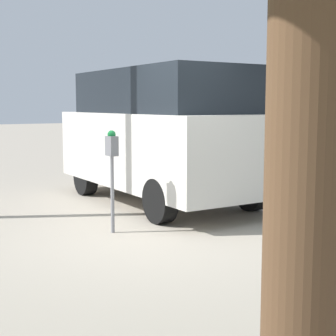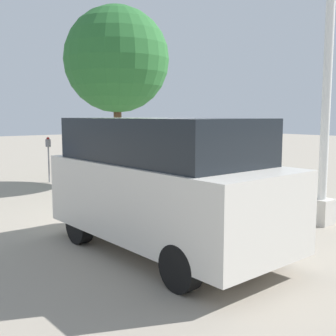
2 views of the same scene
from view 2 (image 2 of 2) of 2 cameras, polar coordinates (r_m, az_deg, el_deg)
The scene contains 6 objects.
ground_plane at distance 9.79m, azimuth -3.32°, elevation -6.65°, with size 80.00×80.00×0.00m, color gray.
parking_meter_near at distance 9.35m, azimuth 1.47°, elevation -0.97°, with size 0.20×0.11×1.37m.
parking_meter_far at distance 15.17m, azimuth -15.90°, elevation 2.47°, with size 0.20×0.11×1.58m.
lamp_post at distance 9.48m, azimuth 20.57°, elevation 6.76°, with size 0.44×0.44×6.42m.
parked_van at distance 7.10m, azimuth -0.69°, elevation -1.89°, with size 4.50×1.98×2.29m.
street_tree at distance 14.34m, azimuth -6.96°, elevation 14.30°, with size 3.45×3.45×5.86m.
Camera 2 is at (7.61, -5.69, 2.34)m, focal length 45.00 mm.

